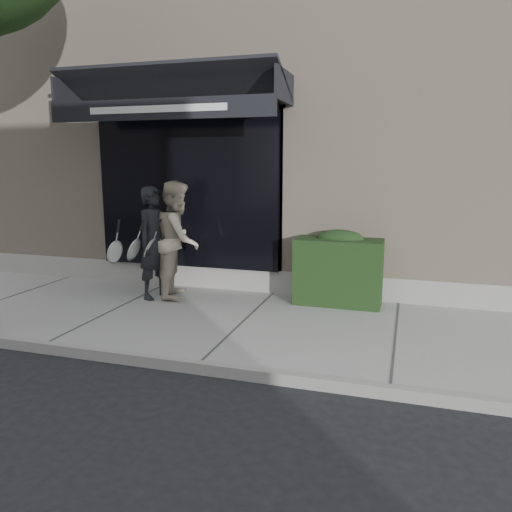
% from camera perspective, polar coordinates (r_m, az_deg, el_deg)
% --- Properties ---
extents(ground, '(80.00, 80.00, 0.00)m').
position_cam_1_polar(ground, '(6.94, -1.30, -8.28)').
color(ground, black).
rests_on(ground, ground).
extents(sidewalk, '(20.00, 3.00, 0.12)m').
position_cam_1_polar(sidewalk, '(6.92, -1.30, -7.81)').
color(sidewalk, gray).
rests_on(sidewalk, ground).
extents(curb, '(20.00, 0.10, 0.14)m').
position_cam_1_polar(curb, '(5.57, -6.49, -12.50)').
color(curb, gray).
rests_on(curb, ground).
extents(building_facade, '(14.30, 8.04, 5.64)m').
position_cam_1_polar(building_facade, '(11.38, 6.74, 13.04)').
color(building_facade, '#C1AB93').
rests_on(building_facade, ground).
extents(hedge, '(1.30, 0.70, 1.14)m').
position_cam_1_polar(hedge, '(7.71, 9.45, -1.42)').
color(hedge, black).
rests_on(hedge, sidewalk).
extents(pedestrian_front, '(0.85, 0.95, 1.77)m').
position_cam_1_polar(pedestrian_front, '(8.00, -11.54, 1.48)').
color(pedestrian_front, black).
rests_on(pedestrian_front, sidewalk).
extents(pedestrian_back, '(0.92, 1.06, 1.85)m').
position_cam_1_polar(pedestrian_back, '(8.04, -8.93, 1.89)').
color(pedestrian_back, beige).
rests_on(pedestrian_back, sidewalk).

